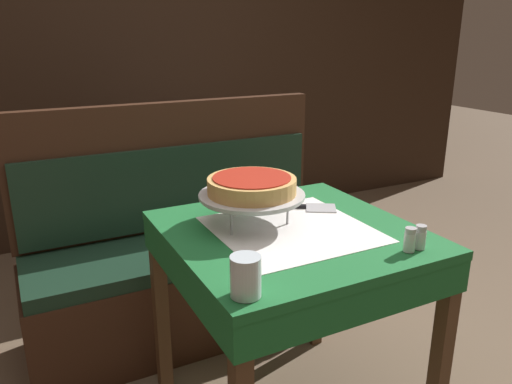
{
  "coord_description": "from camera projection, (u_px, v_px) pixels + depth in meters",
  "views": [
    {
      "loc": [
        -0.79,
        -1.29,
        1.37
      ],
      "look_at": [
        -0.09,
        0.07,
        0.88
      ],
      "focal_mm": 35.0,
      "sensor_mm": 36.0,
      "label": 1
    }
  ],
  "objects": [
    {
      "name": "deep_dish_pizza",
      "position": [
        252.0,
        185.0,
        1.63
      ],
      "size": [
        0.29,
        0.29,
        0.06
      ],
      "color": "tan",
      "rests_on": "pizza_pan_stand"
    },
    {
      "name": "dining_table_front",
      "position": [
        291.0,
        255.0,
        1.65
      ],
      "size": [
        0.78,
        0.78,
        0.76
      ],
      "color": "#1E6B33",
      "rests_on": "ground_plane"
    },
    {
      "name": "napkin_holder",
      "position": [
        271.0,
        184.0,
        1.95
      ],
      "size": [
        0.1,
        0.05,
        0.09
      ],
      "color": "#B2B2B7",
      "rests_on": "dining_table_front"
    },
    {
      "name": "pizza_server",
      "position": [
        302.0,
        207.0,
        1.81
      ],
      "size": [
        0.26,
        0.19,
        0.01
      ],
      "color": "#BCBCC1",
      "rests_on": "dining_table_front"
    },
    {
      "name": "pepper_shaker",
      "position": [
        420.0,
        237.0,
        1.47
      ],
      "size": [
        0.03,
        0.03,
        0.07
      ],
      "color": "silver",
      "rests_on": "dining_table_front"
    },
    {
      "name": "water_glass_near",
      "position": [
        246.0,
        276.0,
        1.2
      ],
      "size": [
        0.08,
        0.08,
        0.1
      ],
      "color": "silver",
      "rests_on": "dining_table_front"
    },
    {
      "name": "salt_shaker",
      "position": [
        410.0,
        240.0,
        1.45
      ],
      "size": [
        0.03,
        0.03,
        0.07
      ],
      "color": "silver",
      "rests_on": "dining_table_front"
    },
    {
      "name": "pizza_pan_stand",
      "position": [
        252.0,
        196.0,
        1.64
      ],
      "size": [
        0.35,
        0.35,
        0.11
      ],
      "color": "#ADADB2",
      "rests_on": "dining_table_front"
    },
    {
      "name": "booth_bench",
      "position": [
        187.0,
        267.0,
        2.33
      ],
      "size": [
        1.44,
        0.48,
        1.06
      ],
      "color": "#3D2316",
      "rests_on": "ground_plane"
    },
    {
      "name": "condiment_caddy",
      "position": [
        169.0,
        129.0,
        3.08
      ],
      "size": [
        0.12,
        0.12,
        0.16
      ],
      "color": "black",
      "rests_on": "dining_table_rear"
    },
    {
      "name": "dining_table_rear",
      "position": [
        190.0,
        153.0,
        3.13
      ],
      "size": [
        0.75,
        0.75,
        0.75
      ],
      "color": "beige",
      "rests_on": "ground_plane"
    },
    {
      "name": "back_wall_panel",
      "position": [
        128.0,
        58.0,
        3.25
      ],
      "size": [
        6.0,
        0.04,
        2.4
      ],
      "primitive_type": "cube",
      "color": "black",
      "rests_on": "ground_plane"
    }
  ]
}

